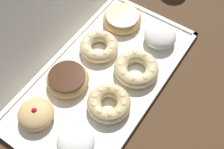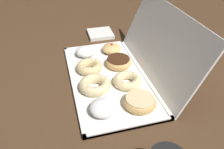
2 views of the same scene
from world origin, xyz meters
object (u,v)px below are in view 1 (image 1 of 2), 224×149
object	(u,v)px
glazed_ring_donut_7	(122,19)
cruller_donut_2	(136,68)
powdered_filled_donut_3	(160,36)
cruller_donut_6	(99,46)
powdered_filled_donut_0	(76,143)
cruller_donut_1	(109,103)
chocolate_frosted_donut_5	(68,79)
donut_box	(103,77)
jelly_filled_donut_4	(36,114)

from	to	relation	value
glazed_ring_donut_7	cruller_donut_2	bearing A→B (deg)	-135.13
cruller_donut_2	powdered_filled_donut_3	world-z (taller)	powdered_filled_donut_3
cruller_donut_2	glazed_ring_donut_7	bearing A→B (deg)	44.87
cruller_donut_6	powdered_filled_donut_0	bearing A→B (deg)	-155.34
cruller_donut_1	chocolate_frosted_donut_5	xyz separation A→B (m)	(-0.00, 0.13, -0.00)
donut_box	glazed_ring_donut_7	size ratio (longest dim) A/B	4.84
glazed_ring_donut_7	cruller_donut_1	bearing A→B (deg)	-153.70
powdered_filled_donut_0	jelly_filled_donut_4	size ratio (longest dim) A/B	0.99
powdered_filled_donut_0	cruller_donut_1	xyz separation A→B (m)	(0.13, -0.00, -0.00)
cruller_donut_6	glazed_ring_donut_7	size ratio (longest dim) A/B	0.96
powdered_filled_donut_0	cruller_donut_1	bearing A→B (deg)	-2.22
donut_box	jelly_filled_donut_4	bearing A→B (deg)	160.87
cruller_donut_6	chocolate_frosted_donut_5	bearing A→B (deg)	178.28
cruller_donut_2	glazed_ring_donut_7	world-z (taller)	cruller_donut_2
cruller_donut_6	glazed_ring_donut_7	bearing A→B (deg)	1.19
cruller_donut_2	powdered_filled_donut_3	xyz separation A→B (m)	(0.13, 0.00, 0.00)
donut_box	powdered_filled_donut_3	size ratio (longest dim) A/B	6.09
donut_box	powdered_filled_donut_3	world-z (taller)	powdered_filled_donut_3
cruller_donut_2	jelly_filled_donut_4	xyz separation A→B (m)	(-0.25, 0.13, 0.00)
cruller_donut_1	jelly_filled_donut_4	xyz separation A→B (m)	(-0.12, 0.13, 0.00)
powdered_filled_donut_0	cruller_donut_1	size ratio (longest dim) A/B	0.80
donut_box	cruller_donut_1	xyz separation A→B (m)	(-0.07, -0.06, 0.02)
cruller_donut_2	chocolate_frosted_donut_5	size ratio (longest dim) A/B	1.08
powdered_filled_donut_3	cruller_donut_6	distance (m)	0.18
cruller_donut_6	glazed_ring_donut_7	xyz separation A→B (m)	(0.12, 0.00, 0.00)
powdered_filled_donut_0	powdered_filled_donut_3	bearing A→B (deg)	-1.05
cruller_donut_2	powdered_filled_donut_0	bearing A→B (deg)	178.25
chocolate_frosted_donut_5	glazed_ring_donut_7	bearing A→B (deg)	-0.33
jelly_filled_donut_4	glazed_ring_donut_7	xyz separation A→B (m)	(0.38, -0.00, -0.00)
donut_box	jelly_filled_donut_4	size ratio (longest dim) A/B	6.31
cruller_donut_1	jelly_filled_donut_4	world-z (taller)	jelly_filled_donut_4
powdered_filled_donut_0	cruller_donut_2	distance (m)	0.25
powdered_filled_donut_3	donut_box	bearing A→B (deg)	160.91
donut_box	chocolate_frosted_donut_5	size ratio (longest dim) A/B	5.00
cruller_donut_2	glazed_ring_donut_7	distance (m)	0.18
chocolate_frosted_donut_5	cruller_donut_6	world-z (taller)	chocolate_frosted_donut_5
powdered_filled_donut_3	chocolate_frosted_donut_5	distance (m)	0.29
cruller_donut_1	powdered_filled_donut_3	bearing A→B (deg)	-0.47
jelly_filled_donut_4	cruller_donut_1	bearing A→B (deg)	-46.39
cruller_donut_1	jelly_filled_donut_4	bearing A→B (deg)	133.61
chocolate_frosted_donut_5	powdered_filled_donut_0	bearing A→B (deg)	-135.19
powdered_filled_donut_3	chocolate_frosted_donut_5	world-z (taller)	powdered_filled_donut_3
powdered_filled_donut_3	jelly_filled_donut_4	size ratio (longest dim) A/B	1.04
donut_box	powdered_filled_donut_0	world-z (taller)	powdered_filled_donut_0
donut_box	cruller_donut_2	distance (m)	0.09
powdered_filled_donut_0	chocolate_frosted_donut_5	distance (m)	0.18
powdered_filled_donut_3	glazed_ring_donut_7	size ratio (longest dim) A/B	0.79
chocolate_frosted_donut_5	glazed_ring_donut_7	xyz separation A→B (m)	(0.26, -0.00, -0.00)
cruller_donut_6	cruller_donut_2	bearing A→B (deg)	-92.71
cruller_donut_2	cruller_donut_6	bearing A→B (deg)	87.29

